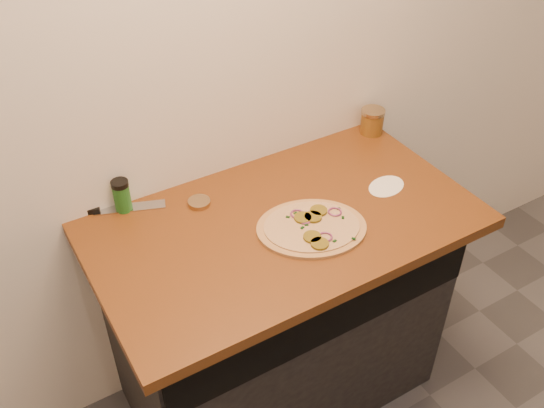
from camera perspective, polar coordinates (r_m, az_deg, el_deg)
cabinet at (r=2.23m, az=0.55°, el=-10.29°), size 1.10×0.60×0.86m
countertop at (r=1.90m, az=1.10°, el=-1.88°), size 1.20×0.70×0.04m
pizza at (r=1.84m, az=3.76°, el=-2.18°), size 0.43×0.43×0.02m
chefs_knife at (r=1.98m, az=-15.56°, el=-0.51°), size 0.32×0.15×0.02m
mason_jar_lid at (r=1.95m, az=-6.87°, el=0.14°), size 0.08×0.08×0.02m
salsa_jar at (r=2.30m, az=9.41°, el=7.70°), size 0.09×0.09×0.10m
spice_shaker at (r=1.94m, az=-13.96°, el=0.78°), size 0.05×0.05×0.11m
flour_spill at (r=2.05m, az=10.71°, el=1.65°), size 0.17×0.17×0.00m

